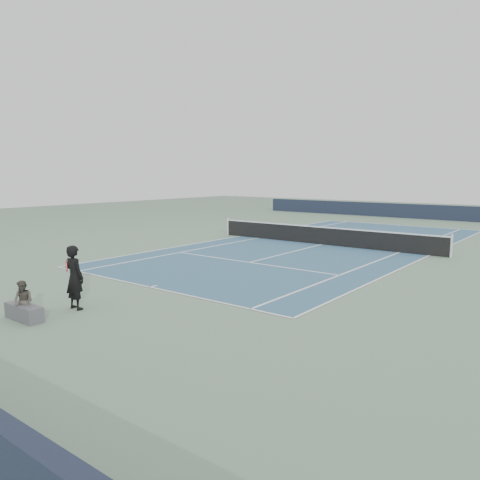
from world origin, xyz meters
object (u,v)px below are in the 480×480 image
Objects in this scene: tennis_ball at (38,311)px; spectator_bench at (24,307)px; tennis_net at (322,235)px; tennis_player at (75,277)px.

tennis_ball is 0.05× the size of spectator_bench.
tennis_ball is at bearing -91.00° from tennis_net.
tennis_net is 14.81m from tennis_player.
tennis_player is (0.27, -14.80, 0.39)m from tennis_net.
spectator_bench is (0.37, -0.56, 0.32)m from tennis_ball.
tennis_ball is (-0.54, -0.81, -0.86)m from tennis_player.
tennis_player reaches higher than tennis_net.
tennis_net is at bearing 91.04° from tennis_player.
tennis_net is at bearing 90.36° from spectator_bench.
tennis_net is at bearing 89.00° from tennis_ball.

